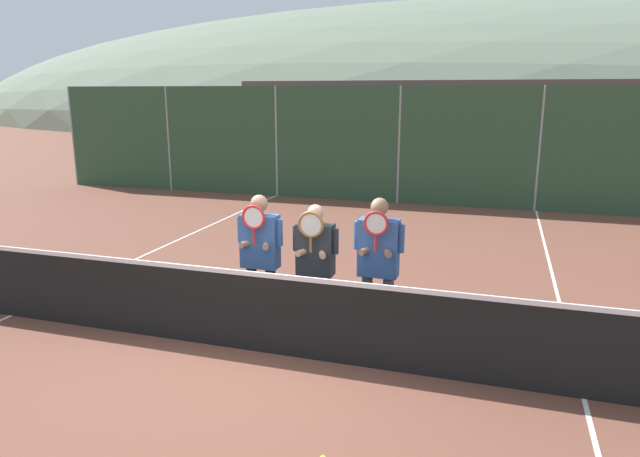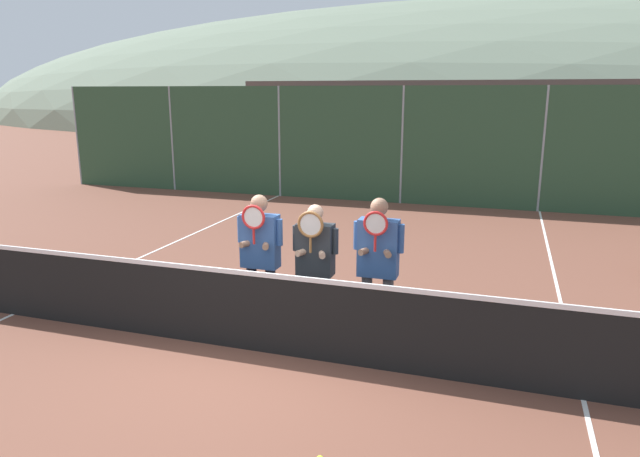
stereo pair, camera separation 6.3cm
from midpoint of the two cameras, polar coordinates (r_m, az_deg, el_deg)
name	(u,v)px [view 2 (the right image)]	position (r m, az deg, el deg)	size (l,w,h in m)	color
ground_plane	(252,350)	(7.02, -6.51, -12.01)	(120.00, 120.00, 0.00)	brown
hill_distant	(483,120)	(65.82, 16.04, 10.39)	(121.14, 67.30, 23.56)	slate
clubhouse_building	(479,125)	(23.93, 15.69, 9.95)	(17.74, 5.50, 3.42)	#9EA3A8
fence_back	(402,146)	(15.80, 8.31, 8.20)	(21.58, 0.06, 3.18)	gray
tennis_net	(251,310)	(6.82, -6.62, -8.11)	(9.80, 0.09, 1.09)	gray
court_line_left_sideline	(143,256)	(11.21, -17.16, -2.68)	(0.05, 16.00, 0.01)	white
court_line_right_sideline	(560,299)	(9.29, 23.06, -6.52)	(0.05, 16.00, 0.01)	white
player_leftmost	(260,251)	(7.21, -5.76, -2.26)	(0.61, 0.34, 1.78)	#232838
player_center_left	(315,260)	(7.01, -0.23, -3.17)	(0.59, 0.34, 1.70)	black
player_center_right	(378,259)	(6.80, 6.08, -3.09)	(0.61, 0.34, 1.82)	#56565B
car_far_left	(230,152)	(21.37, -8.91, 7.57)	(4.60, 1.93, 1.66)	slate
car_left_of_center	(370,155)	(19.38, 5.15, 7.34)	(4.31, 2.02, 1.87)	navy
car_center	(541,160)	(19.05, 21.35, 6.36)	(4.75, 2.00, 1.86)	slate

